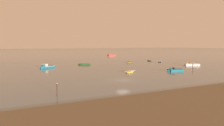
% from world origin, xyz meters
% --- Properties ---
extents(ground_plane, '(800.00, 800.00, 0.00)m').
position_xyz_m(ground_plane, '(0.00, 0.00, 0.00)').
color(ground_plane, slate).
extents(rowboat_moored_0, '(4.37, 3.67, 0.68)m').
position_xyz_m(rowboat_moored_0, '(8.03, 9.70, 0.18)').
color(rowboat_moored_0, gold).
rests_on(rowboat_moored_0, ground).
extents(rowboat_moored_1, '(3.11, 2.50, 0.48)m').
position_xyz_m(rowboat_moored_1, '(25.21, 37.05, 0.13)').
color(rowboat_moored_1, gold).
rests_on(rowboat_moored_1, ground).
extents(motorboat_moored_0, '(5.53, 4.65, 2.07)m').
position_xyz_m(motorboat_moored_0, '(-9.35, 31.27, 0.31)').
color(motorboat_moored_0, '#197084').
rests_on(motorboat_moored_0, ground).
extents(motorboat_moored_1, '(5.17, 2.34, 1.71)m').
position_xyz_m(motorboat_moored_1, '(20.05, 6.38, 0.24)').
color(motorboat_moored_1, '#197084').
rests_on(motorboat_moored_1, ground).
extents(motorboat_moored_2, '(6.21, 3.35, 2.02)m').
position_xyz_m(motorboat_moored_2, '(45.65, 91.72, 0.28)').
color(motorboat_moored_2, red).
rests_on(motorboat_moored_2, ground).
extents(motorboat_moored_3, '(5.82, 4.73, 1.94)m').
position_xyz_m(motorboat_moored_3, '(37.57, 16.41, 0.27)').
color(motorboat_moored_3, white).
rests_on(motorboat_moored_3, ground).
extents(rowboat_moored_3, '(4.72, 3.84, 0.73)m').
position_xyz_m(rowboat_moored_3, '(5.34, 35.90, 0.20)').
color(rowboat_moored_3, '#23602D').
rests_on(rowboat_moored_3, ground).
extents(rowboat_moored_4, '(3.41, 3.18, 0.55)m').
position_xyz_m(rowboat_moored_4, '(38.67, 33.74, 0.15)').
color(rowboat_moored_4, black).
rests_on(rowboat_moored_4, ground).
extents(rowboat_moored_5, '(1.29, 2.99, 0.46)m').
position_xyz_m(rowboat_moored_5, '(37.78, 39.71, 0.12)').
color(rowboat_moored_5, '#23602D').
rests_on(rowboat_moored_5, ground).
extents(mooring_post_near, '(0.22, 0.22, 2.07)m').
position_xyz_m(mooring_post_near, '(29.56, 8.04, 0.88)').
color(mooring_post_near, '#4B3323').
rests_on(mooring_post_near, ground).
extents(mooring_post_left, '(0.22, 0.22, 2.09)m').
position_xyz_m(mooring_post_left, '(-15.56, -7.48, 0.89)').
color(mooring_post_left, '#483323').
rests_on(mooring_post_left, ground).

